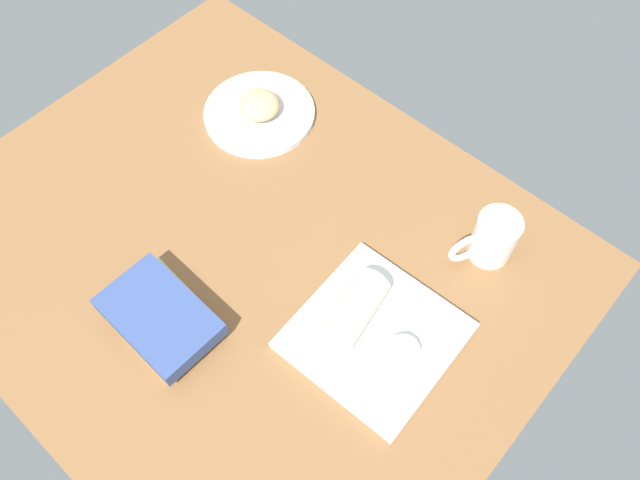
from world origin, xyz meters
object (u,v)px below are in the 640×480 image
Objects in this scene: scone_pastry at (259,105)px; coffee_mug at (492,238)px; square_plate at (375,335)px; sauce_cup at (403,352)px; round_plate at (259,113)px; breakfast_wrap at (355,310)px; book_stack at (161,318)px.

coffee_mug is (52.71, 4.14, 1.39)cm from scone_pastry.
scone_pastry reaches higher than square_plate.
coffee_mug is (-1.07, 25.92, 2.04)cm from sauce_cup.
breakfast_wrap reaches higher than round_plate.
book_stack is at bearing -124.11° from coffee_mug.
square_plate is 26.68cm from coffee_mug.
breakfast_wrap is 27.50cm from coffee_mug.
sauce_cup is at bearing -87.63° from coffee_mug.
sauce_cup is (54.24, -21.95, 2.29)cm from round_plate.
sauce_cup is at bearing -22.03° from round_plate.
coffee_mug is at bearing 61.17° from breakfast_wrap.
scone_pastry is (0.45, -0.18, 2.94)cm from round_plate.
round_plate is 1.14× the size of book_stack.
book_stack is (20.84, -43.77, 1.98)cm from round_plate.
breakfast_wrap is 0.65× the size of book_stack.
square_plate is 1.91× the size of breakfast_wrap.
coffee_mug reaches higher than book_stack.
sauce_cup is 39.90cm from book_stack.
book_stack is (-27.81, -21.79, 1.88)cm from square_plate.
scone_pastry reaches higher than book_stack.
breakfast_wrap is at bearing -109.09° from coffee_mug.
book_stack reaches higher than square_plate.
square_plate is at bearing -99.88° from coffee_mug.
scone_pastry is 0.64× the size of breakfast_wrap.
round_plate is 2.98cm from scone_pastry.
breakfast_wrap is at bearing -179.64° from square_plate.
square_plate is 4.85× the size of sauce_cup.
round_plate is at bearing -175.73° from coffee_mug.
round_plate is 1.85× the size of coffee_mug.
round_plate is 53.49cm from coffee_mug.
coffee_mug is at bearing 55.89° from book_stack.
breakfast_wrap is (-10.06, -0.06, 1.58)cm from sauce_cup.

